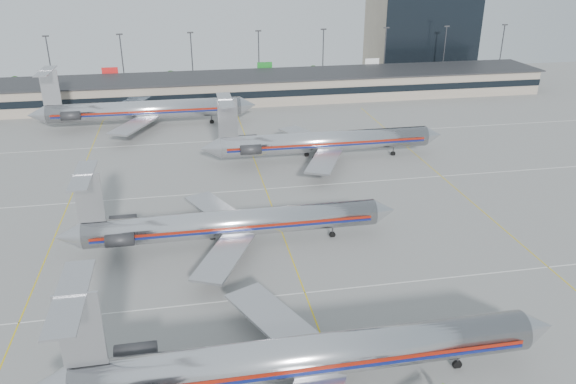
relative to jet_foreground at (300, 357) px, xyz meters
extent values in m
plane|color=gray|center=(3.53, 4.44, -3.48)|extent=(260.00, 260.00, 0.00)
cube|color=silver|center=(3.53, 14.44, -3.47)|extent=(160.00, 0.15, 0.02)
cube|color=gray|center=(3.53, 102.44, -0.48)|extent=(160.00, 16.00, 6.00)
cube|color=black|center=(3.53, 94.34, -0.28)|extent=(160.00, 0.20, 1.60)
cube|color=#2D2D30|center=(3.53, 102.44, 2.62)|extent=(162.00, 17.00, 0.30)
cylinder|color=#38383D|center=(-41.47, 116.44, 4.02)|extent=(0.30, 0.30, 15.00)
cube|color=#2D2D30|center=(-41.47, 116.44, 11.62)|extent=(1.60, 0.40, 0.35)
cylinder|color=#38383D|center=(-23.47, 116.44, 4.02)|extent=(0.30, 0.30, 15.00)
cube|color=#2D2D30|center=(-23.47, 116.44, 11.62)|extent=(1.60, 0.40, 0.35)
cylinder|color=#38383D|center=(-5.47, 116.44, 4.02)|extent=(0.30, 0.30, 15.00)
cube|color=#2D2D30|center=(-5.47, 116.44, 11.62)|extent=(1.60, 0.40, 0.35)
cylinder|color=#38383D|center=(12.53, 116.44, 4.02)|extent=(0.30, 0.30, 15.00)
cube|color=#2D2D30|center=(12.53, 116.44, 11.62)|extent=(1.60, 0.40, 0.35)
cylinder|color=#38383D|center=(30.53, 116.44, 4.02)|extent=(0.30, 0.30, 15.00)
cube|color=#2D2D30|center=(30.53, 116.44, 11.62)|extent=(1.60, 0.40, 0.35)
cylinder|color=#38383D|center=(48.53, 116.44, 4.02)|extent=(0.30, 0.30, 15.00)
cube|color=#2D2D30|center=(48.53, 116.44, 11.62)|extent=(1.60, 0.40, 0.35)
cylinder|color=#38383D|center=(66.53, 116.44, 4.02)|extent=(0.30, 0.30, 15.00)
cube|color=#2D2D30|center=(66.53, 116.44, 11.62)|extent=(1.60, 0.40, 0.35)
cylinder|color=#38383D|center=(84.53, 116.44, 4.02)|extent=(0.30, 0.30, 15.00)
cube|color=#2D2D30|center=(84.53, 116.44, 11.62)|extent=(1.60, 0.40, 0.35)
cube|color=tan|center=(65.53, 132.44, 9.02)|extent=(30.00, 20.00, 25.00)
cylinder|color=silver|center=(0.96, 0.00, -0.05)|extent=(39.11, 3.62, 3.62)
cone|color=silver|center=(22.08, 0.00, -0.05)|extent=(3.13, 3.62, 3.62)
cube|color=maroon|center=(0.96, -1.82, 0.09)|extent=(37.15, 0.05, 0.34)
cube|color=#0C1659|center=(0.96, -1.82, -0.30)|extent=(37.15, 0.05, 0.27)
cube|color=#B3B3B8|center=(-0.99, 6.85, -1.03)|extent=(9.09, 13.26, 0.31)
cube|color=#B3B3B8|center=(-17.12, 0.00, 5.08)|extent=(3.32, 0.24, 6.65)
cube|color=#B3B3B8|center=(-17.42, 0.00, 8.21)|extent=(2.35, 10.27, 0.18)
cylinder|color=#2D2D30|center=(-13.70, 2.79, 0.24)|extent=(3.52, 1.66, 1.66)
cylinder|color=#2D2D30|center=(14.65, 0.00, -2.67)|extent=(0.20, 0.20, 1.61)
cylinder|color=#2D2D30|center=(-1.97, 2.35, -2.67)|extent=(0.20, 0.20, 1.61)
cylinder|color=black|center=(14.65, 0.00, -3.13)|extent=(0.88, 0.29, 0.88)
cylinder|color=silver|center=(-3.02, 26.73, -0.24)|extent=(36.95, 3.42, 3.42)
cone|color=silver|center=(16.94, 26.73, -0.24)|extent=(2.96, 3.42, 3.42)
cone|color=#B3B3B8|center=(-23.16, 26.73, -0.24)|extent=(3.33, 3.42, 3.42)
cube|color=maroon|center=(-3.02, 25.01, -0.10)|extent=(35.11, 0.05, 0.32)
cube|color=#0C1659|center=(-3.02, 25.01, -0.47)|extent=(35.11, 0.05, 0.26)
cube|color=#B3B3B8|center=(-4.87, 33.20, -1.17)|extent=(8.59, 12.52, 0.30)
cube|color=#B3B3B8|center=(-4.87, 20.27, -1.17)|extent=(8.59, 12.52, 0.30)
cube|color=#B3B3B8|center=(-20.11, 26.73, 4.61)|extent=(3.14, 0.23, 6.28)
cube|color=#B3B3B8|center=(-20.39, 26.73, 7.56)|extent=(2.22, 9.70, 0.17)
cylinder|color=#2D2D30|center=(-16.88, 29.37, 0.04)|extent=(3.33, 1.57, 1.57)
cylinder|color=#2D2D30|center=(-16.88, 24.10, 0.04)|extent=(3.33, 1.57, 1.57)
cylinder|color=#2D2D30|center=(9.91, 26.73, -2.71)|extent=(0.18, 0.18, 1.52)
cylinder|color=#2D2D30|center=(-5.79, 24.52, -2.71)|extent=(0.18, 0.18, 1.52)
cylinder|color=#2D2D30|center=(-5.79, 28.95, -2.71)|extent=(0.18, 0.18, 1.52)
cylinder|color=black|center=(9.91, 26.73, -3.15)|extent=(0.83, 0.28, 0.83)
cylinder|color=silver|center=(16.26, 55.84, 0.00)|extent=(37.75, 3.68, 3.68)
cone|color=silver|center=(36.73, 55.84, 0.00)|extent=(3.18, 3.68, 3.68)
cone|color=#B3B3B8|center=(-4.40, 55.84, 0.00)|extent=(3.58, 3.68, 3.68)
cube|color=maroon|center=(16.26, 53.99, 0.15)|extent=(35.87, 0.05, 0.35)
cube|color=#0C1659|center=(16.26, 53.99, -0.25)|extent=(35.87, 0.05, 0.28)
cube|color=#B3B3B8|center=(14.28, 62.80, -0.99)|extent=(9.24, 13.47, 0.32)
cube|color=#B3B3B8|center=(14.28, 48.89, -0.99)|extent=(9.24, 13.47, 0.32)
cube|color=#B3B3B8|center=(-1.12, 55.84, 5.22)|extent=(3.38, 0.25, 6.76)
cube|color=#B3B3B8|center=(-1.42, 55.84, 8.40)|extent=(2.38, 10.43, 0.18)
cylinder|color=#2D2D30|center=(2.35, 58.67, 0.30)|extent=(3.58, 1.69, 1.69)
cylinder|color=#2D2D30|center=(2.35, 53.01, 0.30)|extent=(3.58, 1.69, 1.69)
cylinder|color=#2D2D30|center=(29.18, 55.84, -2.66)|extent=(0.20, 0.20, 1.64)
cylinder|color=#2D2D30|center=(13.28, 53.46, -2.66)|extent=(0.20, 0.20, 1.64)
cylinder|color=#2D2D30|center=(13.28, 58.23, -2.66)|extent=(0.20, 0.20, 1.64)
cylinder|color=black|center=(29.18, 55.84, -3.13)|extent=(0.89, 0.30, 0.89)
cylinder|color=silver|center=(-16.42, 82.95, 0.23)|extent=(40.26, 3.92, 3.92)
cone|color=silver|center=(5.41, 82.95, 0.23)|extent=(3.39, 3.92, 3.92)
cone|color=#B3B3B8|center=(-38.46, 82.95, 0.23)|extent=(3.81, 3.92, 3.92)
cube|color=maroon|center=(-16.42, 80.98, 0.39)|extent=(38.25, 0.05, 0.37)
cube|color=#0C1659|center=(-16.42, 80.98, -0.03)|extent=(38.25, 0.05, 0.30)
cube|color=#B3B3B8|center=(-18.54, 90.37, -0.83)|extent=(9.85, 14.36, 0.34)
cube|color=#B3B3B8|center=(-18.54, 75.53, -0.83)|extent=(9.85, 14.36, 0.34)
cube|color=#B3B3B8|center=(-34.96, 82.95, 5.79)|extent=(3.60, 0.26, 7.20)
cube|color=#B3B3B8|center=(-35.28, 82.95, 9.19)|extent=(2.54, 11.12, 0.19)
cylinder|color=#2D2D30|center=(-31.25, 85.97, 0.55)|extent=(3.81, 1.80, 1.80)
cylinder|color=#2D2D30|center=(-31.25, 79.93, 0.55)|extent=(3.81, 1.80, 1.80)
cylinder|color=#2D2D30|center=(-2.65, 82.95, -2.60)|extent=(0.21, 0.21, 1.75)
cylinder|color=#2D2D30|center=(-19.60, 80.41, -2.60)|extent=(0.21, 0.21, 1.75)
cylinder|color=#2D2D30|center=(-19.60, 85.49, -2.60)|extent=(0.21, 0.21, 1.75)
cylinder|color=black|center=(-2.65, 82.95, -3.10)|extent=(0.95, 0.32, 0.95)
camera|label=1|loc=(-8.01, -37.19, 31.71)|focal=35.00mm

